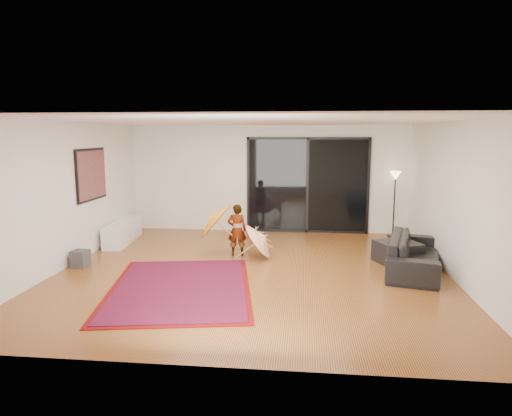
# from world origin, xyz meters

# --- Properties ---
(floor) EXTENTS (7.00, 7.00, 0.00)m
(floor) POSITION_xyz_m (0.00, 0.00, 0.00)
(floor) COLOR #936028
(floor) RESTS_ON ground
(ceiling) EXTENTS (7.00, 7.00, 0.00)m
(ceiling) POSITION_xyz_m (0.00, 0.00, 2.70)
(ceiling) COLOR white
(ceiling) RESTS_ON wall_back
(wall_back) EXTENTS (7.00, 0.00, 7.00)m
(wall_back) POSITION_xyz_m (0.00, 3.50, 1.35)
(wall_back) COLOR silver
(wall_back) RESTS_ON floor
(wall_front) EXTENTS (7.00, 0.00, 7.00)m
(wall_front) POSITION_xyz_m (0.00, -3.50, 1.35)
(wall_front) COLOR silver
(wall_front) RESTS_ON floor
(wall_left) EXTENTS (0.00, 7.00, 7.00)m
(wall_left) POSITION_xyz_m (-3.50, 0.00, 1.35)
(wall_left) COLOR silver
(wall_left) RESTS_ON floor
(wall_right) EXTENTS (0.00, 7.00, 7.00)m
(wall_right) POSITION_xyz_m (3.50, 0.00, 1.35)
(wall_right) COLOR silver
(wall_right) RESTS_ON floor
(sliding_door) EXTENTS (3.06, 0.07, 2.40)m
(sliding_door) POSITION_xyz_m (1.00, 3.47, 1.20)
(sliding_door) COLOR black
(sliding_door) RESTS_ON wall_back
(painting) EXTENTS (0.04, 1.28, 1.08)m
(painting) POSITION_xyz_m (-3.46, 1.00, 1.65)
(painting) COLOR black
(painting) RESTS_ON wall_left
(media_console) EXTENTS (0.58, 1.74, 0.47)m
(media_console) POSITION_xyz_m (-3.25, 1.94, 0.24)
(media_console) COLOR white
(media_console) RESTS_ON floor
(speaker) EXTENTS (0.31, 0.31, 0.32)m
(speaker) POSITION_xyz_m (-3.25, -0.09, 0.16)
(speaker) COLOR #424244
(speaker) RESTS_ON floor
(persian_rug) EXTENTS (2.74, 3.47, 0.02)m
(persian_rug) POSITION_xyz_m (-1.06, -1.05, 0.01)
(persian_rug) COLOR #630808
(persian_rug) RESTS_ON floor
(sofa) EXTENTS (1.38, 2.35, 0.64)m
(sofa) POSITION_xyz_m (2.95, 0.35, 0.32)
(sofa) COLOR black
(sofa) RESTS_ON floor
(ottoman) EXTENTS (0.96, 0.96, 0.42)m
(ottoman) POSITION_xyz_m (2.74, 0.81, 0.21)
(ottoman) COLOR black
(ottoman) RESTS_ON floor
(floor_lamp) EXTENTS (0.27, 0.27, 1.60)m
(floor_lamp) POSITION_xyz_m (3.10, 3.23, 1.26)
(floor_lamp) COLOR black
(floor_lamp) RESTS_ON floor
(child) EXTENTS (0.42, 0.30, 1.07)m
(child) POSITION_xyz_m (-0.44, 1.05, 0.54)
(child) COLOR #999999
(child) RESTS_ON floor
(parasol_orange) EXTENTS (0.73, 0.92, 0.91)m
(parasol_orange) POSITION_xyz_m (-0.99, 1.00, 0.73)
(parasol_orange) COLOR orange
(parasol_orange) RESTS_ON child
(parasol_white) EXTENTS (0.63, 0.79, 0.92)m
(parasol_white) POSITION_xyz_m (0.16, 0.90, 0.50)
(parasol_white) COLOR white
(parasol_white) RESTS_ON floor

